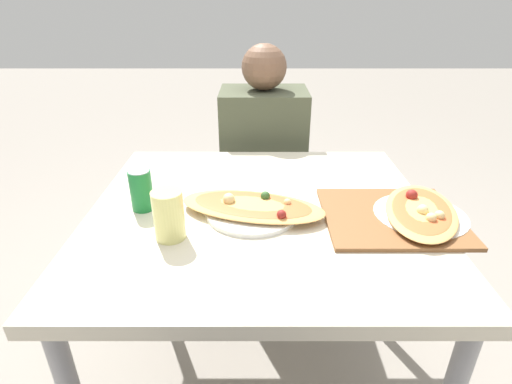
% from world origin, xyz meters
% --- Properties ---
extents(ground_plane, '(14.00, 14.00, 0.00)m').
position_xyz_m(ground_plane, '(0.00, 0.00, 0.00)').
color(ground_plane, gray).
extents(dining_table, '(1.02, 0.95, 0.76)m').
position_xyz_m(dining_table, '(0.00, 0.00, 0.68)').
color(dining_table, beige).
rests_on(dining_table, ground_plane).
extents(chair_far_seated, '(0.40, 0.40, 0.87)m').
position_xyz_m(chair_far_seated, '(0.02, 0.80, 0.51)').
color(chair_far_seated, black).
rests_on(chair_far_seated, ground_plane).
extents(person_seated, '(0.39, 0.30, 1.15)m').
position_xyz_m(person_seated, '(0.02, 0.69, 0.69)').
color(person_seated, '#2D2D38').
rests_on(person_seated, ground_plane).
extents(pizza_main, '(0.46, 0.29, 0.06)m').
position_xyz_m(pizza_main, '(-0.02, -0.03, 0.78)').
color(pizza_main, white).
rests_on(pizza_main, dining_table).
extents(soda_can, '(0.07, 0.07, 0.12)m').
position_xyz_m(soda_can, '(-0.35, -0.00, 0.82)').
color(soda_can, '#197233').
rests_on(soda_can, dining_table).
extents(drink_glass, '(0.08, 0.08, 0.13)m').
position_xyz_m(drink_glass, '(-0.24, -0.16, 0.83)').
color(drink_glass, '#E0DB7F').
rests_on(drink_glass, dining_table).
extents(serving_tray, '(0.38, 0.34, 0.01)m').
position_xyz_m(serving_tray, '(0.38, -0.06, 0.76)').
color(serving_tray, brown).
rests_on(serving_tray, dining_table).
extents(pizza_second, '(0.29, 0.39, 0.06)m').
position_xyz_m(pizza_second, '(0.46, -0.06, 0.78)').
color(pizza_second, white).
rests_on(pizza_second, dining_table).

